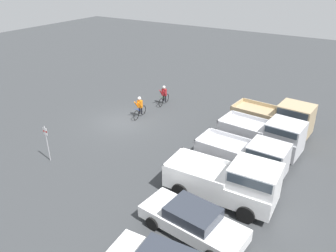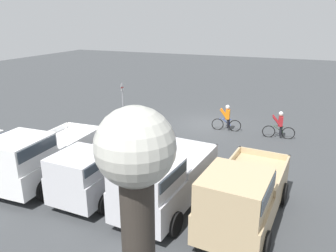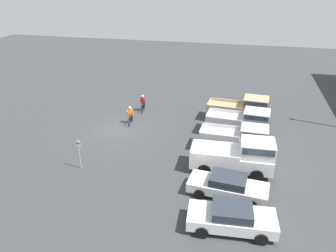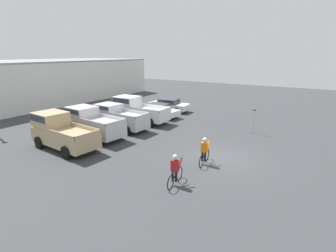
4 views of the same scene
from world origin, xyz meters
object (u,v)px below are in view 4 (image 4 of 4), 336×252
at_px(pickup_truck_3, 136,109).
at_px(pickup_truck_1, 91,122).
at_px(cyclist_0, 204,151).
at_px(pickup_truck_0, 60,131).
at_px(cyclist_1, 175,170).
at_px(sedan_0, 158,110).
at_px(sedan_1, 169,105).
at_px(pickup_truck_2, 118,117).
at_px(fire_lane_sign, 254,117).

bearing_deg(pickup_truck_3, pickup_truck_1, -179.81).
bearing_deg(pickup_truck_1, pickup_truck_3, 0.19).
bearing_deg(cyclist_0, pickup_truck_0, 105.67).
bearing_deg(cyclist_1, cyclist_0, -3.26).
xyz_separation_m(pickup_truck_0, pickup_truck_1, (2.79, 0.01, -0.04)).
relative_size(sedan_0, sedan_1, 1.04).
distance_m(pickup_truck_1, pickup_truck_2, 2.79).
distance_m(pickup_truck_0, cyclist_0, 9.92).
height_order(pickup_truck_2, cyclist_0, pickup_truck_2).
relative_size(pickup_truck_2, sedan_0, 1.02).
bearing_deg(pickup_truck_3, pickup_truck_2, -175.80).
distance_m(sedan_0, cyclist_1, 14.59).
bearing_deg(pickup_truck_3, sedan_0, -10.47).
height_order(sedan_0, fire_lane_sign, fire_lane_sign).
xyz_separation_m(pickup_truck_2, pickup_truck_3, (2.77, 0.20, 0.13)).
xyz_separation_m(pickup_truck_1, pickup_truck_3, (5.55, 0.02, 0.03)).
bearing_deg(pickup_truck_1, fire_lane_sign, -53.50).
distance_m(pickup_truck_1, cyclist_1, 9.92).
distance_m(cyclist_0, cyclist_1, 3.10).
bearing_deg(cyclist_1, sedan_1, 32.79).
bearing_deg(cyclist_1, pickup_truck_0, 87.46).
bearing_deg(pickup_truck_0, sedan_1, -0.44).
bearing_deg(pickup_truck_2, pickup_truck_0, 178.18).
height_order(sedan_0, sedan_1, sedan_1).
bearing_deg(fire_lane_sign, pickup_truck_2, 115.66).
xyz_separation_m(pickup_truck_3, fire_lane_sign, (2.12, -10.39, 0.15)).
bearing_deg(sedan_1, pickup_truck_2, -179.53).
distance_m(sedan_0, sedan_1, 2.83).
height_order(pickup_truck_3, sedan_1, pickup_truck_3).
relative_size(sedan_1, fire_lane_sign, 2.06).
height_order(sedan_0, cyclist_0, cyclist_0).
bearing_deg(fire_lane_sign, pickup_truck_1, 126.50).
bearing_deg(sedan_0, pickup_truck_0, 177.46).
xyz_separation_m(pickup_truck_1, sedan_1, (11.17, -0.12, -0.47)).
bearing_deg(sedan_0, sedan_1, 7.85).
distance_m(sedan_1, cyclist_0, 14.71).
bearing_deg(pickup_truck_3, fire_lane_sign, -78.44).
bearing_deg(pickup_truck_1, pickup_truck_0, -179.84).
bearing_deg(fire_lane_sign, cyclist_1, 174.76).
xyz_separation_m(pickup_truck_1, sedan_0, (8.37, -0.50, -0.50)).
relative_size(pickup_truck_2, sedan_1, 1.06).
relative_size(pickup_truck_2, pickup_truck_3, 0.91).
relative_size(pickup_truck_0, pickup_truck_2, 1.08).
height_order(pickup_truck_2, cyclist_1, pickup_truck_2).
height_order(pickup_truck_1, fire_lane_sign, pickup_truck_1).
bearing_deg(sedan_1, pickup_truck_0, 179.56).
distance_m(pickup_truck_2, cyclist_0, 9.81).
bearing_deg(cyclist_0, pickup_truck_2, 72.83).
xyz_separation_m(sedan_0, cyclist_1, (-11.58, -8.87, 0.12)).
bearing_deg(fire_lane_sign, pickup_truck_0, 135.28).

